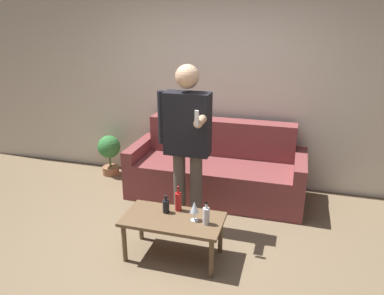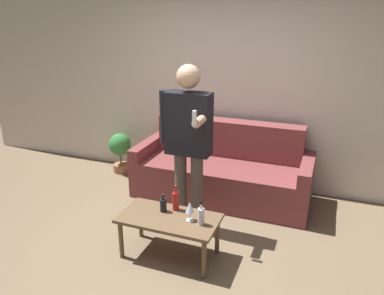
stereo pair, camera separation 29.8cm
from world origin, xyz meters
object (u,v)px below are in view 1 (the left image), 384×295
Objects in this scene: couch at (217,170)px; person_standing_front at (187,137)px; bottle_orange at (206,215)px; coffee_table at (173,223)px.

couch is 1.10m from person_standing_front.
couch is 1.44m from bottle_orange.
coffee_table is (-0.10, -1.40, 0.04)m from couch.
bottle_orange reaches higher than coffee_table.
person_standing_front is (-0.13, -0.85, 0.69)m from couch.
person_standing_front is (-0.03, 0.55, 0.66)m from coffee_table.
bottle_orange is 0.12× the size of person_standing_front.
bottle_orange is 0.85m from person_standing_front.
person_standing_front is at bearing 121.44° from bottle_orange.
coffee_table is at bearing 177.52° from bottle_orange.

